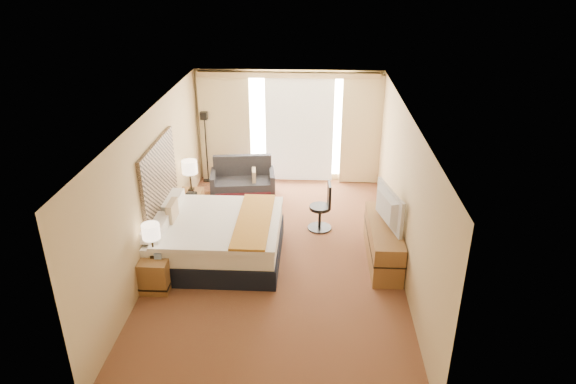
{
  "coord_description": "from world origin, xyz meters",
  "views": [
    {
      "loc": [
        0.59,
        -7.79,
        4.87
      ],
      "look_at": [
        0.15,
        0.4,
        1.08
      ],
      "focal_mm": 32.0,
      "sensor_mm": 36.0,
      "label": 1
    }
  ],
  "objects_px": {
    "lamp_left": "(151,232)",
    "television": "(383,207)",
    "media_dresser": "(383,242)",
    "desk_chair": "(323,209)",
    "lamp_right": "(190,168)",
    "loveseat": "(243,184)",
    "nightstand_right": "(192,204)",
    "nightstand_left": "(156,273)",
    "bed": "(217,238)",
    "floor_lamp": "(205,133)"
  },
  "relations": [
    {
      "from": "loveseat",
      "to": "lamp_right",
      "type": "bearing_deg",
      "value": -140.53
    },
    {
      "from": "media_dresser",
      "to": "lamp_right",
      "type": "bearing_deg",
      "value": 157.69
    },
    {
      "from": "desk_chair",
      "to": "lamp_left",
      "type": "xyz_separation_m",
      "value": [
        -2.67,
        -2.09,
        0.58
      ]
    },
    {
      "from": "bed",
      "to": "lamp_left",
      "type": "distance_m",
      "value": 1.39
    },
    {
      "from": "nightstand_right",
      "to": "bed",
      "type": "xyz_separation_m",
      "value": [
        0.81,
        -1.53,
        0.11
      ]
    },
    {
      "from": "nightstand_left",
      "to": "bed",
      "type": "height_order",
      "value": "bed"
    },
    {
      "from": "nightstand_left",
      "to": "desk_chair",
      "type": "xyz_separation_m",
      "value": [
        2.66,
        2.12,
        0.15
      ]
    },
    {
      "from": "nightstand_right",
      "to": "loveseat",
      "type": "height_order",
      "value": "loveseat"
    },
    {
      "from": "floor_lamp",
      "to": "desk_chair",
      "type": "distance_m",
      "value": 3.57
    },
    {
      "from": "floor_lamp",
      "to": "media_dresser",
      "type": "bearing_deg",
      "value": -41.5
    },
    {
      "from": "loveseat",
      "to": "lamp_left",
      "type": "distance_m",
      "value": 3.7
    },
    {
      "from": "nightstand_left",
      "to": "television",
      "type": "bearing_deg",
      "value": 16.01
    },
    {
      "from": "media_dresser",
      "to": "lamp_left",
      "type": "height_order",
      "value": "lamp_left"
    },
    {
      "from": "nightstand_right",
      "to": "desk_chair",
      "type": "xyz_separation_m",
      "value": [
        2.66,
        -0.38,
        0.15
      ]
    },
    {
      "from": "desk_chair",
      "to": "bed",
      "type": "bearing_deg",
      "value": -151.87
    },
    {
      "from": "nightstand_right",
      "to": "loveseat",
      "type": "xyz_separation_m",
      "value": [
        0.92,
        1.04,
        0.01
      ]
    },
    {
      "from": "media_dresser",
      "to": "desk_chair",
      "type": "xyz_separation_m",
      "value": [
        -1.04,
        1.07,
        0.08
      ]
    },
    {
      "from": "nightstand_right",
      "to": "floor_lamp",
      "type": "bearing_deg",
      "value": 90.93
    },
    {
      "from": "media_dresser",
      "to": "loveseat",
      "type": "height_order",
      "value": "loveseat"
    },
    {
      "from": "media_dresser",
      "to": "bed",
      "type": "relative_size",
      "value": 0.82
    },
    {
      "from": "desk_chair",
      "to": "lamp_left",
      "type": "bearing_deg",
      "value": -145.72
    },
    {
      "from": "nightstand_left",
      "to": "loveseat",
      "type": "xyz_separation_m",
      "value": [
        0.92,
        3.54,
        0.01
      ]
    },
    {
      "from": "media_dresser",
      "to": "bed",
      "type": "height_order",
      "value": "bed"
    },
    {
      "from": "desk_chair",
      "to": "lamp_left",
      "type": "height_order",
      "value": "lamp_left"
    },
    {
      "from": "loveseat",
      "to": "television",
      "type": "height_order",
      "value": "television"
    },
    {
      "from": "media_dresser",
      "to": "desk_chair",
      "type": "height_order",
      "value": "desk_chair"
    },
    {
      "from": "desk_chair",
      "to": "lamp_left",
      "type": "distance_m",
      "value": 3.44
    },
    {
      "from": "loveseat",
      "to": "floor_lamp",
      "type": "xyz_separation_m",
      "value": [
        -0.95,
        0.81,
        0.9
      ]
    },
    {
      "from": "nightstand_left",
      "to": "lamp_right",
      "type": "bearing_deg",
      "value": 89.86
    },
    {
      "from": "lamp_right",
      "to": "television",
      "type": "relative_size",
      "value": 0.58
    },
    {
      "from": "lamp_left",
      "to": "television",
      "type": "relative_size",
      "value": 0.53
    },
    {
      "from": "lamp_right",
      "to": "television",
      "type": "distance_m",
      "value": 3.95
    },
    {
      "from": "floor_lamp",
      "to": "television",
      "type": "xyz_separation_m",
      "value": [
        3.68,
        -3.3,
        -0.17
      ]
    },
    {
      "from": "loveseat",
      "to": "lamp_left",
      "type": "height_order",
      "value": "lamp_left"
    },
    {
      "from": "bed",
      "to": "floor_lamp",
      "type": "relative_size",
      "value": 1.3
    },
    {
      "from": "nightstand_left",
      "to": "lamp_left",
      "type": "height_order",
      "value": "lamp_left"
    },
    {
      "from": "loveseat",
      "to": "bed",
      "type": "bearing_deg",
      "value": -99.91
    },
    {
      "from": "lamp_left",
      "to": "media_dresser",
      "type": "bearing_deg",
      "value": 15.29
    },
    {
      "from": "bed",
      "to": "desk_chair",
      "type": "distance_m",
      "value": 2.18
    },
    {
      "from": "nightstand_right",
      "to": "floor_lamp",
      "type": "xyz_separation_m",
      "value": [
        -0.03,
        1.85,
        0.91
      ]
    },
    {
      "from": "media_dresser",
      "to": "loveseat",
      "type": "xyz_separation_m",
      "value": [
        -2.78,
        2.49,
        -0.06
      ]
    },
    {
      "from": "lamp_left",
      "to": "television",
      "type": "height_order",
      "value": "television"
    },
    {
      "from": "nightstand_right",
      "to": "floor_lamp",
      "type": "distance_m",
      "value": 2.06
    },
    {
      "from": "bed",
      "to": "desk_chair",
      "type": "bearing_deg",
      "value": 31.85
    },
    {
      "from": "nightstand_left",
      "to": "desk_chair",
      "type": "bearing_deg",
      "value": 38.6
    },
    {
      "from": "nightstand_left",
      "to": "desk_chair",
      "type": "distance_m",
      "value": 3.4
    },
    {
      "from": "media_dresser",
      "to": "nightstand_right",
      "type": "bearing_deg",
      "value": 158.6
    },
    {
      "from": "desk_chair",
      "to": "nightstand_right",
      "type": "bearing_deg",
      "value": 168.17
    },
    {
      "from": "nightstand_right",
      "to": "television",
      "type": "distance_m",
      "value": 4.0
    },
    {
      "from": "television",
      "to": "nightstand_left",
      "type": "bearing_deg",
      "value": 92.37
    }
  ]
}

